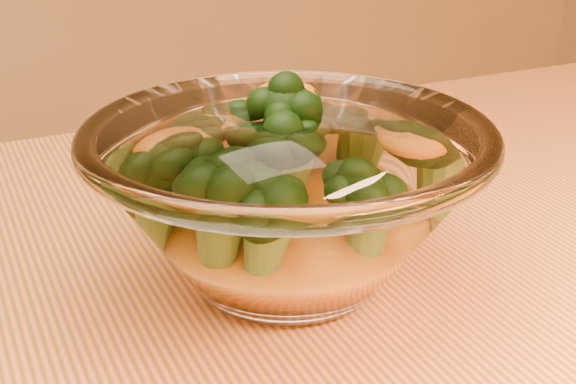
{
  "coord_description": "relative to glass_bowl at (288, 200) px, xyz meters",
  "views": [
    {
      "loc": [
        -0.18,
        -0.28,
        0.99
      ],
      "look_at": [
        -0.01,
        0.08,
        0.81
      ],
      "focal_mm": 50.0,
      "sensor_mm": 36.0,
      "label": 1
    }
  ],
  "objects": [
    {
      "name": "glass_bowl",
      "position": [
        0.0,
        0.0,
        0.0
      ],
      "size": [
        0.23,
        0.23,
        0.1
      ],
      "color": "white",
      "rests_on": "table"
    },
    {
      "name": "broccoli_heap",
      "position": [
        -0.0,
        0.01,
        0.01
      ],
      "size": [
        0.16,
        0.14,
        0.08
      ],
      "color": "black",
      "rests_on": "cheese_sauce"
    },
    {
      "name": "cheese_sauce",
      "position": [
        0.0,
        0.0,
        -0.02
      ],
      "size": [
        0.12,
        0.12,
        0.03
      ],
      "primitive_type": "ellipsoid",
      "color": "orange",
      "rests_on": "glass_bowl"
    }
  ]
}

